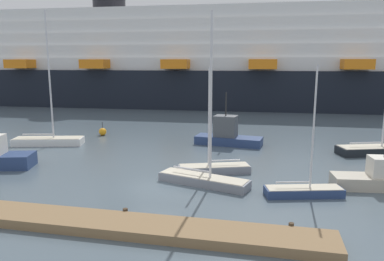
% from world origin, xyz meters
% --- Properties ---
extents(ground_plane, '(600.00, 600.00, 0.00)m').
position_xyz_m(ground_plane, '(0.00, 0.00, 0.00)').
color(ground_plane, '#4C5B66').
extents(dock_pier, '(19.78, 2.32, 0.54)m').
position_xyz_m(dock_pier, '(0.00, -5.94, 0.23)').
color(dock_pier, olive).
rests_on(dock_pier, ground_plane).
extents(sailboat_0, '(6.61, 3.79, 12.46)m').
position_xyz_m(sailboat_0, '(15.62, 11.67, 0.55)').
color(sailboat_0, black).
rests_on(sailboat_0, ground_plane).
extents(sailboat_1, '(4.60, 2.25, 7.50)m').
position_xyz_m(sailboat_1, '(8.88, 0.32, 0.37)').
color(sailboat_1, navy).
rests_on(sailboat_1, ground_plane).
extents(sailboat_2, '(6.04, 3.01, 10.55)m').
position_xyz_m(sailboat_2, '(2.86, 1.08, 0.50)').
color(sailboat_2, gray).
rests_on(sailboat_2, ground_plane).
extents(sailboat_3, '(5.13, 2.87, 7.28)m').
position_xyz_m(sailboat_3, '(3.13, 3.73, 0.37)').
color(sailboat_3, gray).
rests_on(sailboat_3, ground_plane).
extents(sailboat_4, '(6.51, 3.20, 12.12)m').
position_xyz_m(sailboat_4, '(-13.30, 9.18, 0.55)').
color(sailboat_4, white).
rests_on(sailboat_4, ground_plane).
extents(fishing_boat_0, '(5.49, 2.34, 3.85)m').
position_xyz_m(fishing_boat_0, '(13.47, 2.59, 0.66)').
color(fishing_boat_0, '#BCB29E').
rests_on(fishing_boat_0, ground_plane).
extents(fishing_boat_2, '(6.35, 2.80, 4.87)m').
position_xyz_m(fishing_boat_2, '(3.02, 12.77, 0.92)').
color(fishing_boat_2, navy).
rests_on(fishing_boat_2, ground_plane).
extents(channel_buoy_0, '(0.79, 0.79, 1.40)m').
position_xyz_m(channel_buoy_0, '(-10.34, 14.37, 0.40)').
color(channel_buoy_0, orange).
rests_on(channel_buoy_0, ground_plane).
extents(cruise_ship, '(114.34, 21.30, 22.19)m').
position_xyz_m(cruise_ship, '(-1.59, 43.75, 7.15)').
color(cruise_ship, black).
rests_on(cruise_ship, ground_plane).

